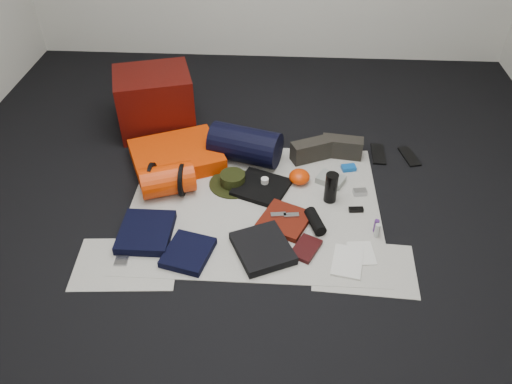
# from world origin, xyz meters

# --- Properties ---
(floor) EXTENTS (4.50, 4.50, 0.02)m
(floor) POSITION_xyz_m (0.00, 0.00, -0.01)
(floor) COLOR black
(floor) RESTS_ON ground
(newspaper_mat) EXTENTS (1.60, 1.30, 0.01)m
(newspaper_mat) POSITION_xyz_m (0.00, 0.00, 0.00)
(newspaper_mat) COLOR silver
(newspaper_mat) RESTS_ON floor
(newspaper_sheet_front_left) EXTENTS (0.61, 0.44, 0.00)m
(newspaper_sheet_front_left) POSITION_xyz_m (-0.70, -0.55, 0.00)
(newspaper_sheet_front_left) COLOR silver
(newspaper_sheet_front_left) RESTS_ON floor
(newspaper_sheet_front_right) EXTENTS (0.60, 0.43, 0.00)m
(newspaper_sheet_front_right) POSITION_xyz_m (0.65, -0.50, 0.00)
(newspaper_sheet_front_right) COLOR silver
(newspaper_sheet_front_right) RESTS_ON floor
(red_cabinet) EXTENTS (0.66, 0.60, 0.46)m
(red_cabinet) POSITION_xyz_m (-0.82, 0.89, 0.23)
(red_cabinet) COLOR #440805
(red_cabinet) RESTS_ON floor
(sleeping_pad) EXTENTS (0.75, 0.70, 0.11)m
(sleeping_pad) POSITION_xyz_m (-0.58, 0.43, 0.06)
(sleeping_pad) COLOR #DC3702
(sleeping_pad) RESTS_ON newspaper_mat
(stuff_sack) EXTENTS (0.40, 0.31, 0.20)m
(stuff_sack) POSITION_xyz_m (-0.58, 0.09, 0.11)
(stuff_sack) COLOR red
(stuff_sack) RESTS_ON newspaper_mat
(sack_strap_left) EXTENTS (0.02, 0.22, 0.22)m
(sack_strap_left) POSITION_xyz_m (-0.68, 0.09, 0.11)
(sack_strap_left) COLOR black
(sack_strap_left) RESTS_ON newspaper_mat
(sack_strap_right) EXTENTS (0.03, 0.22, 0.22)m
(sack_strap_right) POSITION_xyz_m (-0.48, 0.09, 0.11)
(sack_strap_right) COLOR black
(sack_strap_right) RESTS_ON newspaper_mat
(navy_duffel) EXTENTS (0.54, 0.39, 0.26)m
(navy_duffel) POSITION_xyz_m (-0.10, 0.49, 0.13)
(navy_duffel) COLOR black
(navy_duffel) RESTS_ON newspaper_mat
(boonie_brim) EXTENTS (0.40, 0.40, 0.01)m
(boonie_brim) POSITION_xyz_m (-0.16, 0.20, 0.01)
(boonie_brim) COLOR black
(boonie_brim) RESTS_ON newspaper_mat
(boonie_crown) EXTENTS (0.17, 0.17, 0.07)m
(boonie_crown) POSITION_xyz_m (-0.16, 0.20, 0.05)
(boonie_crown) COLOR black
(boonie_crown) RESTS_ON boonie_brim
(hiking_boot_left) EXTENTS (0.31, 0.22, 0.15)m
(hiking_boot_left) POSITION_xyz_m (0.38, 0.53, 0.08)
(hiking_boot_left) COLOR #28251F
(hiking_boot_left) RESTS_ON newspaper_mat
(hiking_boot_right) EXTENTS (0.30, 0.15, 0.15)m
(hiking_boot_right) POSITION_xyz_m (0.60, 0.58, 0.08)
(hiking_boot_right) COLOR #28251F
(hiking_boot_right) RESTS_ON newspaper_mat
(flip_flop_left) EXTENTS (0.10, 0.25, 0.01)m
(flip_flop_left) POSITION_xyz_m (0.87, 0.61, 0.01)
(flip_flop_left) COLOR black
(flip_flop_left) RESTS_ON floor
(flip_flop_right) EXTENTS (0.14, 0.25, 0.01)m
(flip_flop_right) POSITION_xyz_m (1.10, 0.59, 0.01)
(flip_flop_right) COLOR black
(flip_flop_right) RESTS_ON floor
(trousers_navy_a) EXTENTS (0.31, 0.35, 0.05)m
(trousers_navy_a) POSITION_xyz_m (-0.63, -0.32, 0.03)
(trousers_navy_a) COLOR black
(trousers_navy_a) RESTS_ON newspaper_mat
(trousers_navy_b) EXTENTS (0.31, 0.34, 0.04)m
(trousers_navy_b) POSITION_xyz_m (-0.35, -0.47, 0.03)
(trousers_navy_b) COLOR black
(trousers_navy_b) RESTS_ON newspaper_mat
(trousers_charcoal) EXTENTS (0.41, 0.43, 0.05)m
(trousers_charcoal) POSITION_xyz_m (0.07, -0.41, 0.03)
(trousers_charcoal) COLOR black
(trousers_charcoal) RESTS_ON newspaper_mat
(black_tshirt) EXTENTS (0.42, 0.41, 0.03)m
(black_tshirt) POSITION_xyz_m (0.04, 0.16, 0.02)
(black_tshirt) COLOR black
(black_tshirt) RESTS_ON newspaper_mat
(red_shirt) EXTENTS (0.37, 0.37, 0.04)m
(red_shirt) POSITION_xyz_m (0.20, -0.16, 0.02)
(red_shirt) COLOR #561309
(red_shirt) RESTS_ON newspaper_mat
(orange_stuff_sack) EXTENTS (0.18, 0.18, 0.09)m
(orange_stuff_sack) POSITION_xyz_m (0.29, 0.25, 0.05)
(orange_stuff_sack) COLOR red
(orange_stuff_sack) RESTS_ON newspaper_mat
(first_aid_pouch) EXTENTS (0.22, 0.20, 0.04)m
(first_aid_pouch) POSITION_xyz_m (0.51, 0.26, 0.03)
(first_aid_pouch) COLOR gray
(first_aid_pouch) RESTS_ON newspaper_mat
(water_bottle) EXTENTS (0.08, 0.08, 0.21)m
(water_bottle) POSITION_xyz_m (0.49, 0.07, 0.11)
(water_bottle) COLOR black
(water_bottle) RESTS_ON newspaper_mat
(speaker) EXTENTS (0.13, 0.21, 0.08)m
(speaker) POSITION_xyz_m (0.38, -0.18, 0.04)
(speaker) COLOR black
(speaker) RESTS_ON newspaper_mat
(compact_camera) EXTENTS (0.09, 0.06, 0.03)m
(compact_camera) POSITION_xyz_m (0.69, 0.14, 0.02)
(compact_camera) COLOR #A3A4A8
(compact_camera) RESTS_ON newspaper_mat
(cyan_case) EXTENTS (0.11, 0.08, 0.03)m
(cyan_case) POSITION_xyz_m (0.64, 0.41, 0.02)
(cyan_case) COLOR #1052A3
(cyan_case) RESTS_ON newspaper_mat
(toiletry_purple) EXTENTS (0.04, 0.04, 0.09)m
(toiletry_purple) POSITION_xyz_m (0.75, -0.20, 0.05)
(toiletry_purple) COLOR #461F66
(toiletry_purple) RESTS_ON newspaper_mat
(toiletry_clear) EXTENTS (0.04, 0.04, 0.09)m
(toiletry_clear) POSITION_xyz_m (0.75, -0.25, 0.05)
(toiletry_clear) COLOR #B0B5B0
(toiletry_clear) RESTS_ON newspaper_mat
(paperback_book) EXTENTS (0.20, 0.23, 0.03)m
(paperback_book) POSITION_xyz_m (0.33, -0.39, 0.02)
(paperback_book) COLOR black
(paperback_book) RESTS_ON newspaper_mat
(map_booklet) EXTENTS (0.21, 0.27, 0.01)m
(map_booklet) POSITION_xyz_m (0.56, -0.47, 0.01)
(map_booklet) COLOR silver
(map_booklet) RESTS_ON newspaper_mat
(map_printout) EXTENTS (0.16, 0.20, 0.01)m
(map_printout) POSITION_xyz_m (0.65, -0.40, 0.01)
(map_printout) COLOR silver
(map_printout) RESTS_ON newspaper_mat
(sunglasses) EXTENTS (0.10, 0.05, 0.02)m
(sunglasses) POSITION_xyz_m (0.65, -0.03, 0.02)
(sunglasses) COLOR black
(sunglasses) RESTS_ON newspaper_mat
(key_cluster) EXTENTS (0.08, 0.08, 0.01)m
(key_cluster) POSITION_xyz_m (-0.73, -0.54, 0.01)
(key_cluster) COLOR #A3A4A8
(key_cluster) RESTS_ON newspaper_mat
(tape_roll) EXTENTS (0.05, 0.05, 0.04)m
(tape_roll) POSITION_xyz_m (0.06, 0.19, 0.06)
(tape_roll) COLOR silver
(tape_roll) RESTS_ON black_tshirt
(energy_bar_a) EXTENTS (0.10, 0.05, 0.01)m
(energy_bar_a) POSITION_xyz_m (0.16, -0.14, 0.05)
(energy_bar_a) COLOR #A3A4A8
(energy_bar_a) RESTS_ON red_shirt
(energy_bar_b) EXTENTS (0.10, 0.05, 0.01)m
(energy_bar_b) POSITION_xyz_m (0.24, -0.14, 0.05)
(energy_bar_b) COLOR #A3A4A8
(energy_bar_b) RESTS_ON red_shirt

